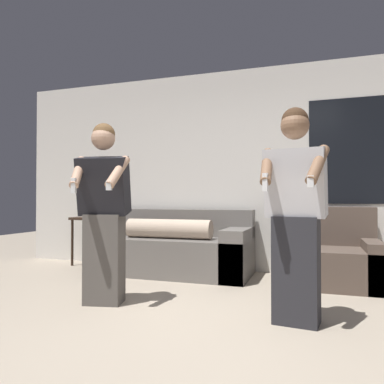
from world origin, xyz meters
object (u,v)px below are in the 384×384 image
at_px(side_table, 93,225).
at_px(person_left, 104,213).
at_px(armchair, 335,259).
at_px(couch, 173,249).
at_px(person_right, 296,215).

xyz_separation_m(side_table, person_left, (1.24, -1.72, 0.25)).
bearing_deg(armchair, couch, 179.76).
height_order(side_table, person_left, person_left).
distance_m(side_table, person_left, 2.14).
bearing_deg(person_right, side_table, 149.54).
relative_size(couch, side_table, 2.36).
distance_m(armchair, side_table, 3.32).
height_order(couch, armchair, armchair).
xyz_separation_m(armchair, person_right, (-0.35, -1.50, 0.56)).
bearing_deg(person_right, person_left, 179.65).
bearing_deg(person_left, armchair, 36.01).
relative_size(armchair, side_table, 1.08).
relative_size(couch, person_right, 1.20).
distance_m(couch, side_table, 1.38).
bearing_deg(side_table, person_right, -30.46).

